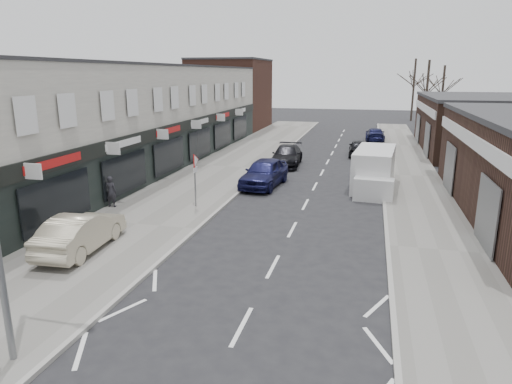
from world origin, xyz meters
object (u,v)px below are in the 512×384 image
Objects in this scene: warning_sign at (195,165)px; sedan_on_pavement at (81,232)px; pedestrian at (111,191)px; parked_car_right_a at (376,167)px; parked_car_left_b at (287,156)px; parked_car_right_b at (359,148)px; white_van at (374,170)px; parked_car_left_a at (264,173)px; parked_car_right_c at (375,134)px.

warning_sign is 6.95m from sedan_on_pavement.
parked_car_right_a is (12.68, 10.32, -0.20)m from pedestrian.
parked_car_left_b reaches higher than parked_car_right_b.
white_van is at bearing 93.88° from parked_car_right_b.
white_van is 8.36m from parked_car_left_b.
warning_sign is 12.72m from parked_car_right_a.
parked_car_left_a is (6.24, 6.45, -0.07)m from pedestrian.
warning_sign reaches higher than parked_car_right_b.
parked_car_left_b is (-6.15, 5.66, -0.38)m from white_van.
sedan_on_pavement is 0.90× the size of parked_car_left_a.
parked_car_right_a reaches higher than parked_car_right_c.
parked_car_right_b is at bearing 71.80° from parked_car_left_a.
sedan_on_pavement is at bearing 66.24° from parked_car_right_b.
parked_car_right_b is (4.99, 5.20, -0.04)m from parked_car_left_b.
pedestrian reaches higher than sedan_on_pavement.
sedan_on_pavement is at bearing -124.40° from white_van.
parked_car_left_a is (4.22, 11.83, -0.01)m from sedan_on_pavement.
pedestrian reaches higher than parked_car_right_c.
white_van is at bearing 13.88° from parked_car_left_a.
parked_car_left_b is at bearing -24.59° from parked_car_right_a.
pedestrian is at bearing -73.42° from sedan_on_pavement.
parked_car_right_c is (0.15, 20.06, -0.45)m from white_van.
parked_car_left_a is 1.14× the size of parked_car_right_a.
warning_sign is 18.71m from parked_car_right_b.
white_van is 6.37m from parked_car_left_a.
parked_car_right_c is at bearing -116.98° from pedestrian.
parked_car_right_a is at bearing 97.13° from parked_car_right_b.
sedan_on_pavement is (-10.51, -12.78, -0.26)m from white_van.
parked_car_right_b is (-1.30, 7.94, -0.02)m from parked_car_right_a.
parked_car_right_a is (6.44, 3.87, -0.13)m from parked_car_left_a.
parked_car_left_a reaches higher than parked_car_right_a.
parked_car_right_a is at bearing -26.37° from parked_car_left_b.
white_van is 14.55m from pedestrian.
parked_car_left_b is at bearing -118.26° from pedestrian.
parked_car_right_b is 9.28m from parked_car_right_c.
white_van reaches higher than sedan_on_pavement.
white_van is 20.06m from parked_car_right_c.
sedan_on_pavement is 1.09× the size of parked_car_right_b.
parked_car_left_b is (0.15, 6.61, -0.11)m from parked_car_left_a.
parked_car_left_b is 1.24× the size of parked_car_right_b.
warning_sign is 5.93m from parked_car_left_a.
parked_car_right_b is (7.36, 17.14, -1.53)m from warning_sign.
sedan_on_pavement is (-2.00, -6.51, -1.37)m from warning_sign.
parked_car_left_a is at bearing 67.39° from warning_sign.
parked_car_left_a is 6.61m from parked_car_left_b.
parked_car_left_b is at bearing 44.02° from parked_car_right_b.
parked_car_right_b is at bearing 101.09° from white_van.
parked_car_left_b is (2.36, 11.93, -1.49)m from warning_sign.
pedestrian is at bearing 63.70° from parked_car_right_c.
warning_sign is 4.38m from pedestrian.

